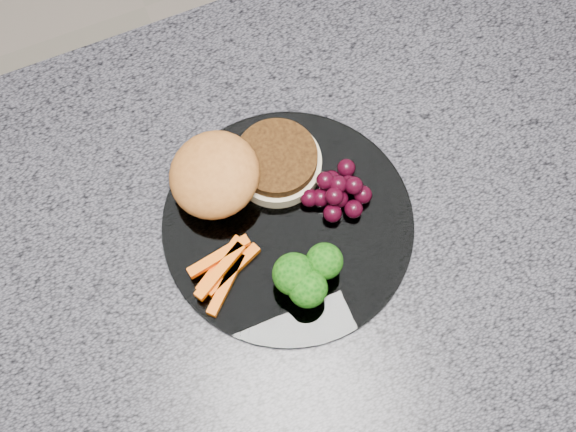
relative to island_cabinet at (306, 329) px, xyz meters
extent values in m
plane|color=gray|center=(0.00, 0.00, -0.43)|extent=(4.00, 4.00, 0.00)
cube|color=#4F331B|center=(0.00, 0.00, 0.00)|extent=(1.20, 0.60, 0.86)
cube|color=#4A4952|center=(0.00, 0.00, 0.45)|extent=(1.20, 0.60, 0.04)
cylinder|color=white|center=(-0.03, 0.01, 0.47)|extent=(0.26, 0.26, 0.01)
cylinder|color=#CCBA90|center=(-0.01, 0.07, 0.48)|extent=(0.10, 0.10, 0.02)
cylinder|color=#47290D|center=(-0.01, 0.07, 0.50)|extent=(0.09, 0.09, 0.01)
ellipsoid|color=#AF672B|center=(-0.08, 0.08, 0.50)|extent=(0.10, 0.10, 0.05)
cube|color=#F05C04|center=(-0.11, -0.01, 0.48)|extent=(0.06, 0.05, 0.01)
cube|color=#F05C04|center=(-0.10, -0.02, 0.48)|extent=(0.07, 0.04, 0.01)
cube|color=#F05C04|center=(-0.11, -0.03, 0.48)|extent=(0.06, 0.05, 0.01)
cube|color=#F05C04|center=(-0.11, 0.00, 0.49)|extent=(0.07, 0.02, 0.01)
cube|color=#F05C04|center=(-0.11, -0.01, 0.49)|extent=(0.06, 0.04, 0.01)
cylinder|color=#52802E|center=(-0.05, -0.05, 0.48)|extent=(0.01, 0.01, 0.02)
ellipsoid|color=#0A3D08|center=(-0.05, -0.05, 0.51)|extent=(0.04, 0.04, 0.04)
cylinder|color=#52802E|center=(-0.01, -0.05, 0.48)|extent=(0.01, 0.01, 0.02)
ellipsoid|color=#0A3D08|center=(-0.01, -0.05, 0.51)|extent=(0.04, 0.04, 0.03)
cylinder|color=#52802E|center=(-0.04, -0.07, 0.48)|extent=(0.01, 0.01, 0.02)
ellipsoid|color=#0A3D08|center=(-0.04, -0.07, 0.51)|extent=(0.04, 0.04, 0.03)
sphere|color=black|center=(0.03, 0.01, 0.49)|extent=(0.02, 0.02, 0.02)
sphere|color=black|center=(0.05, 0.02, 0.49)|extent=(0.02, 0.02, 0.02)
sphere|color=black|center=(0.03, 0.03, 0.49)|extent=(0.02, 0.02, 0.02)
sphere|color=black|center=(0.01, 0.02, 0.49)|extent=(0.02, 0.02, 0.02)
sphere|color=black|center=(0.02, 0.00, 0.49)|extent=(0.02, 0.02, 0.02)
sphere|color=black|center=(0.04, 0.00, 0.49)|extent=(0.02, 0.02, 0.02)
sphere|color=black|center=(0.05, 0.01, 0.49)|extent=(0.02, 0.02, 0.02)
sphere|color=black|center=(0.05, 0.04, 0.49)|extent=(0.02, 0.02, 0.02)
sphere|color=black|center=(0.00, 0.02, 0.49)|extent=(0.02, 0.02, 0.02)
sphere|color=black|center=(0.03, 0.02, 0.50)|extent=(0.02, 0.02, 0.02)
sphere|color=black|center=(0.02, 0.01, 0.50)|extent=(0.02, 0.02, 0.02)
sphere|color=black|center=(0.05, 0.01, 0.50)|extent=(0.02, 0.02, 0.02)
sphere|color=black|center=(0.02, 0.03, 0.50)|extent=(0.02, 0.02, 0.02)
camera|label=1|loc=(-0.14, -0.26, 1.25)|focal=50.00mm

